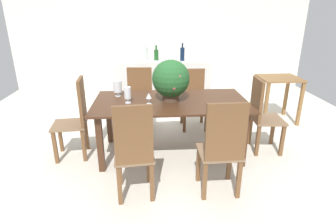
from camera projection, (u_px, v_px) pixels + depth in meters
ground_plane at (170, 145)px, 4.04m from camera, size 7.04×7.04×0.00m
back_wall at (161, 37)px, 6.01m from camera, size 6.40×0.10×2.60m
dining_table at (171, 108)px, 3.61m from camera, size 1.99×1.04×0.76m
chair_near_right at (222, 146)px, 2.77m from camera, size 0.44×0.42×1.07m
chair_far_left at (140, 95)px, 4.52m from camera, size 0.46×0.48×0.99m
chair_foot_end at (261, 112)px, 3.73m from camera, size 0.43×0.45×1.03m
chair_near_left at (134, 149)px, 2.72m from camera, size 0.44×0.46×1.07m
chair_head_end at (77, 116)px, 3.57m from camera, size 0.46×0.44×1.07m
chair_far_right at (193, 95)px, 4.57m from camera, size 0.43×0.45×0.95m
flower_centerpiece at (171, 79)px, 3.48m from camera, size 0.48×0.48×0.53m
crystal_vase_left at (128, 93)px, 3.44m from camera, size 0.09×0.09×0.21m
crystal_vase_center_near at (117, 87)px, 3.71m from camera, size 0.12×0.12×0.22m
wine_glass at (149, 96)px, 3.42m from camera, size 0.07×0.07×0.14m
kitchen_counter at (162, 85)px, 5.38m from camera, size 1.81×0.55×0.97m
wine_bottle_tall at (182, 54)px, 5.10m from camera, size 0.08×0.08×0.32m
wine_bottle_green at (156, 55)px, 5.16m from camera, size 0.08×0.08×0.27m
wine_bottle_amber at (146, 53)px, 5.18m from camera, size 0.08×0.08×0.28m
side_table at (278, 88)px, 4.74m from camera, size 0.67×0.59×0.78m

